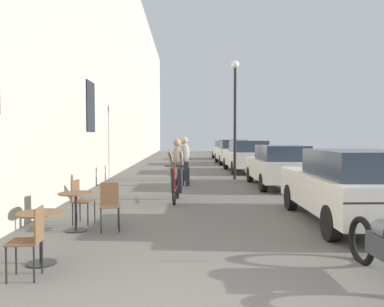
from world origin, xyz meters
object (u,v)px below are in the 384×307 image
at_px(parked_car_fourth, 232,151).
at_px(parked_car_fifth, 225,150).
at_px(cafe_chair_near_toward_street, 31,237).
at_px(parked_car_third, 246,156).
at_px(cafe_table_near, 41,227).
at_px(cafe_chair_mid_toward_wall, 80,199).
at_px(street_lamp, 235,104).
at_px(pedestrian_mid, 183,157).
at_px(pedestrian_near, 185,159).
at_px(cafe_table_mid, 76,203).
at_px(cyclist_on_bicycle, 177,171).
at_px(parked_car_second, 279,165).
at_px(cafe_chair_mid_toward_street, 110,203).
at_px(parked_car_nearest, 349,186).

relative_size(parked_car_fourth, parked_car_fifth, 1.08).
xyz_separation_m(cafe_chair_near_toward_street, parked_car_third, (5.03, 14.54, 0.30)).
xyz_separation_m(cafe_table_near, cafe_chair_mid_toward_wall, (-0.12, 2.47, -0.00)).
bearing_deg(street_lamp, pedestrian_mid, -164.40).
bearing_deg(parked_car_fifth, pedestrian_near, -100.86).
bearing_deg(pedestrian_near, cafe_table_mid, -107.27).
distance_m(parked_car_fourth, parked_car_fifth, 5.64).
height_order(cyclist_on_bicycle, parked_car_fourth, cyclist_on_bicycle).
xyz_separation_m(cafe_chair_near_toward_street, pedestrian_near, (1.93, 9.04, 0.47)).
bearing_deg(cafe_chair_mid_toward_wall, parked_car_second, 46.36).
distance_m(cafe_chair_mid_toward_street, parked_car_fourth, 18.33).
xyz_separation_m(parked_car_third, parked_car_fourth, (-0.03, 5.73, 0.00)).
height_order(cafe_table_mid, street_lamp, street_lamp).
bearing_deg(cafe_chair_mid_toward_street, parked_car_nearest, 4.57).
distance_m(street_lamp, parked_car_nearest, 8.75).
xyz_separation_m(pedestrian_mid, parked_car_third, (3.16, 3.90, -0.13)).
height_order(parked_car_nearest, parked_car_third, parked_car_third).
height_order(cafe_chair_mid_toward_street, pedestrian_near, pedestrian_near).
distance_m(parked_car_nearest, parked_car_fifth, 23.02).
bearing_deg(street_lamp, parked_car_fifth, 85.50).
distance_m(cafe_table_near, cafe_chair_mid_toward_street, 2.05).
bearing_deg(parked_car_second, parked_car_fifth, 90.20).
distance_m(cafe_table_near, parked_car_fourth, 20.37).
bearing_deg(cafe_chair_mid_toward_street, parked_car_fifth, 78.70).
distance_m(cafe_table_mid, pedestrian_mid, 8.45).
bearing_deg(parked_car_third, pedestrian_mid, -129.05).
bearing_deg(cafe_chair_near_toward_street, cafe_table_mid, 92.83).
bearing_deg(cafe_chair_mid_toward_wall, cafe_chair_near_toward_street, -86.31).
distance_m(cafe_table_near, cafe_chair_near_toward_street, 0.56).
xyz_separation_m(cafe_chair_mid_toward_street, parked_car_second, (4.73, 6.20, 0.24)).
height_order(cafe_chair_mid_toward_street, parked_car_third, parked_car_third).
bearing_deg(cafe_chair_mid_toward_wall, pedestrian_mid, 74.84).
distance_m(pedestrian_near, parked_car_second, 3.32).
height_order(street_lamp, parked_car_second, street_lamp).
bearing_deg(cafe_chair_near_toward_street, cafe_table_near, 97.85).
relative_size(pedestrian_near, parked_car_fourth, 0.39).
xyz_separation_m(cafe_chair_mid_toward_street, parked_car_nearest, (4.73, 0.38, 0.26)).
height_order(cafe_table_near, pedestrian_mid, pedestrian_mid).
bearing_deg(cafe_chair_mid_toward_street, pedestrian_mid, 80.40).
xyz_separation_m(cafe_chair_mid_toward_street, pedestrian_mid, (1.37, 8.13, 0.44)).
bearing_deg(parked_car_second, street_lamp, 115.61).
xyz_separation_m(cafe_table_near, cafe_chair_mid_toward_street, (0.57, 1.96, -0.00)).
height_order(street_lamp, parked_car_fourth, street_lamp).
bearing_deg(cafe_table_mid, cyclist_on_bicycle, 62.18).
distance_m(cafe_chair_near_toward_street, parked_car_second, 10.16).
bearing_deg(parked_car_third, cyclist_on_bicycle, -111.06).
bearing_deg(parked_car_fifth, cafe_table_near, -101.68).
height_order(pedestrian_mid, parked_car_nearest, pedestrian_mid).
xyz_separation_m(pedestrian_mid, parked_car_fifth, (3.30, 15.26, -0.20)).
distance_m(cafe_table_mid, parked_car_fifth, 24.06).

